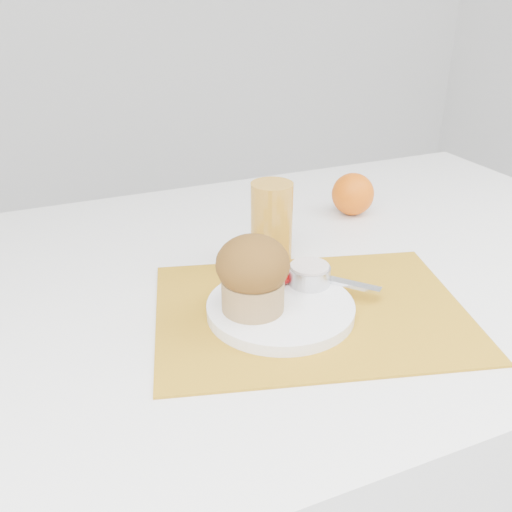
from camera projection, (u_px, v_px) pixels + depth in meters
name	position (u px, v px, depth m)	size (l,w,h in m)	color
table	(298.00, 444.00, 1.04)	(1.20, 0.80, 0.75)	white
placemat	(311.00, 310.00, 0.75)	(0.40, 0.29, 0.00)	#B78119
plate	(280.00, 308.00, 0.73)	(0.19, 0.19, 0.02)	white
ramekin	(309.00, 275.00, 0.77)	(0.06, 0.06, 0.02)	#BCBDC1
cream	(310.00, 267.00, 0.77)	(0.05, 0.05, 0.01)	silver
raspberry_near	(284.00, 278.00, 0.77)	(0.02, 0.02, 0.02)	#630204
raspberry_far	(296.00, 276.00, 0.78)	(0.02, 0.02, 0.02)	#530213
butter_knife	(316.00, 276.00, 0.79)	(0.18, 0.01, 0.00)	silver
orange	(353.00, 194.00, 1.03)	(0.08, 0.08, 0.08)	#EC6108
juice_glass	(272.00, 223.00, 0.85)	(0.06, 0.06, 0.13)	#C68825
muffin	(253.00, 273.00, 0.70)	(0.09, 0.09, 0.10)	tan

